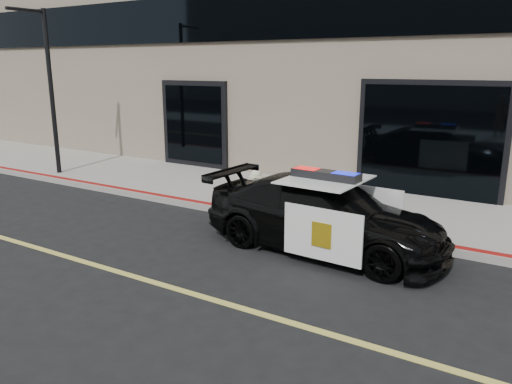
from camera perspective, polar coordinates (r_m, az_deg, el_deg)
The scene contains 5 objects.
ground at distance 6.25m, azimuth 12.56°, elevation -16.74°, with size 120.00×120.00×0.00m, color black.
sidewalk_n at distance 10.95m, azimuth 21.73°, elevation -3.28°, with size 60.00×3.50×0.15m, color gray.
police_car at distance 8.85m, azimuth 7.82°, elevation -2.58°, with size 2.25×4.55×1.43m.
fire_hydrant at distance 11.07m, azimuth -0.03°, elevation 0.44°, with size 0.38×0.52×0.83m.
street_light at distance 15.38m, azimuth -22.59°, elevation 11.23°, with size 0.13×1.15×4.54m.
Camera 1 is at (1.62, -5.13, 3.18)m, focal length 35.00 mm.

